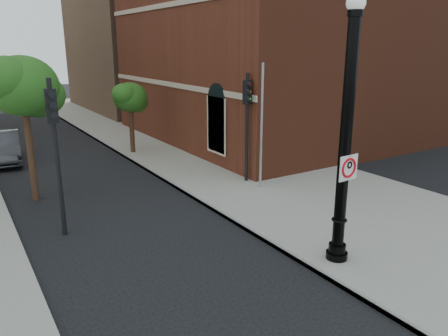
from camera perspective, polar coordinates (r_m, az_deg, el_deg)
ground at (r=10.80m, az=1.44°, el=-14.97°), size 120.00×120.00×0.00m
sidewalk_right at (r=21.64m, az=0.04°, el=1.15°), size 8.00×60.00×0.12m
curb_edge at (r=19.89m, az=-9.64°, el=-0.37°), size 0.10×60.00×0.14m
brick_wall_building at (r=30.33m, az=12.62°, el=16.79°), size 22.30×16.30×12.50m
bg_building_tan_b at (r=43.28m, az=-3.02°, el=17.69°), size 22.00×14.00×14.00m
lamppost at (r=11.08m, az=15.49°, el=2.43°), size 0.56×0.56×6.65m
no_parking_sign at (r=11.07m, az=15.95°, el=0.06°), size 0.64×0.09×0.64m
parked_car at (r=23.80m, az=-26.91°, el=2.42°), size 1.99×4.55×1.45m
traffic_signal_left at (r=13.27m, az=-21.28°, el=4.36°), size 0.31×0.39×4.66m
traffic_signal_right at (r=17.45m, az=3.05°, el=7.51°), size 0.33×0.39×4.49m
utility_pole at (r=16.72m, az=4.91°, el=5.13°), size 0.10×0.10×4.90m
street_tree_a at (r=16.82m, az=-24.73°, el=9.52°), size 2.89×2.61×5.20m
street_tree_c at (r=22.94m, az=-12.15°, el=8.90°), size 2.06×1.87×3.72m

